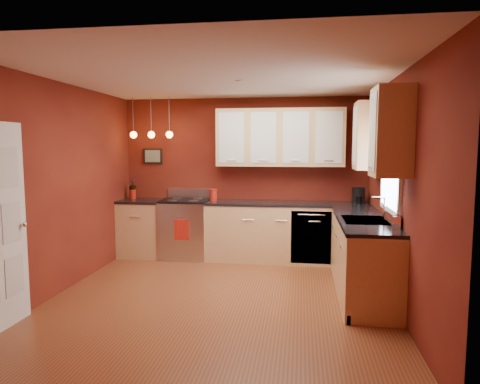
# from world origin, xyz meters

# --- Properties ---
(floor) EXTENTS (4.20, 4.20, 0.00)m
(floor) POSITION_xyz_m (0.00, 0.00, 0.00)
(floor) COLOR brown
(floor) RESTS_ON ground
(ceiling) EXTENTS (4.00, 4.20, 0.02)m
(ceiling) POSITION_xyz_m (0.00, 0.00, 2.60)
(ceiling) COLOR beige
(ceiling) RESTS_ON wall_back
(wall_back) EXTENTS (4.00, 0.02, 2.60)m
(wall_back) POSITION_xyz_m (0.00, 2.10, 1.30)
(wall_back) COLOR maroon
(wall_back) RESTS_ON floor
(wall_front) EXTENTS (4.00, 0.02, 2.60)m
(wall_front) POSITION_xyz_m (0.00, -2.10, 1.30)
(wall_front) COLOR maroon
(wall_front) RESTS_ON floor
(wall_left) EXTENTS (0.02, 4.20, 2.60)m
(wall_left) POSITION_xyz_m (-2.00, 0.00, 1.30)
(wall_left) COLOR maroon
(wall_left) RESTS_ON floor
(wall_right) EXTENTS (0.02, 4.20, 2.60)m
(wall_right) POSITION_xyz_m (2.00, 0.00, 1.30)
(wall_right) COLOR maroon
(wall_right) RESTS_ON floor
(base_cabinets_back_left) EXTENTS (0.70, 0.60, 0.90)m
(base_cabinets_back_left) POSITION_xyz_m (-1.65, 1.80, 0.45)
(base_cabinets_back_left) COLOR #DFAA78
(base_cabinets_back_left) RESTS_ON floor
(base_cabinets_back_right) EXTENTS (2.54, 0.60, 0.90)m
(base_cabinets_back_right) POSITION_xyz_m (0.73, 1.80, 0.45)
(base_cabinets_back_right) COLOR #DFAA78
(base_cabinets_back_right) RESTS_ON floor
(base_cabinets_right) EXTENTS (0.60, 2.10, 0.90)m
(base_cabinets_right) POSITION_xyz_m (1.70, 0.45, 0.45)
(base_cabinets_right) COLOR #DFAA78
(base_cabinets_right) RESTS_ON floor
(counter_back_left) EXTENTS (0.70, 0.62, 0.04)m
(counter_back_left) POSITION_xyz_m (-1.65, 1.80, 0.92)
(counter_back_left) COLOR black
(counter_back_left) RESTS_ON base_cabinets_back_left
(counter_back_right) EXTENTS (2.54, 0.62, 0.04)m
(counter_back_right) POSITION_xyz_m (0.73, 1.80, 0.92)
(counter_back_right) COLOR black
(counter_back_right) RESTS_ON base_cabinets_back_right
(counter_right) EXTENTS (0.62, 2.10, 0.04)m
(counter_right) POSITION_xyz_m (1.70, 0.45, 0.92)
(counter_right) COLOR black
(counter_right) RESTS_ON base_cabinets_right
(gas_range) EXTENTS (0.76, 0.64, 1.11)m
(gas_range) POSITION_xyz_m (-0.92, 1.80, 0.48)
(gas_range) COLOR silver
(gas_range) RESTS_ON floor
(dishwasher_front) EXTENTS (0.60, 0.02, 0.80)m
(dishwasher_front) POSITION_xyz_m (1.10, 1.51, 0.45)
(dishwasher_front) COLOR silver
(dishwasher_front) RESTS_ON base_cabinets_back_right
(sink) EXTENTS (0.50, 0.70, 0.33)m
(sink) POSITION_xyz_m (1.70, 0.30, 0.92)
(sink) COLOR gray
(sink) RESTS_ON counter_right
(window) EXTENTS (0.06, 1.02, 1.22)m
(window) POSITION_xyz_m (1.97, 0.30, 1.69)
(window) COLOR white
(window) RESTS_ON wall_right
(upper_cabinets_back) EXTENTS (2.00, 0.35, 0.90)m
(upper_cabinets_back) POSITION_xyz_m (0.60, 1.93, 1.95)
(upper_cabinets_back) COLOR #DFAA78
(upper_cabinets_back) RESTS_ON wall_back
(upper_cabinets_right) EXTENTS (0.35, 1.95, 0.90)m
(upper_cabinets_right) POSITION_xyz_m (1.82, 0.32, 1.95)
(upper_cabinets_right) COLOR #DFAA78
(upper_cabinets_right) RESTS_ON wall_right
(wall_picture) EXTENTS (0.32, 0.03, 0.26)m
(wall_picture) POSITION_xyz_m (-1.55, 2.08, 1.65)
(wall_picture) COLOR black
(wall_picture) RESTS_ON wall_back
(pendant_lights) EXTENTS (0.71, 0.11, 0.66)m
(pendant_lights) POSITION_xyz_m (-1.45, 1.75, 2.01)
(pendant_lights) COLOR gray
(pendant_lights) RESTS_ON ceiling
(red_canister) EXTENTS (0.13, 0.13, 0.19)m
(red_canister) POSITION_xyz_m (-0.45, 1.80, 1.04)
(red_canister) COLOR #B11D13
(red_canister) RESTS_ON counter_back_right
(red_vase) EXTENTS (0.10, 0.10, 0.16)m
(red_vase) POSITION_xyz_m (-1.84, 1.87, 1.02)
(red_vase) COLOR #B11D13
(red_vase) RESTS_ON counter_back_left
(flowers) EXTENTS (0.14, 0.14, 0.21)m
(flowers) POSITION_xyz_m (-1.84, 1.87, 1.18)
(flowers) COLOR #B11D13
(flowers) RESTS_ON red_vase
(coffee_maker) EXTENTS (0.18, 0.18, 0.25)m
(coffee_maker) POSITION_xyz_m (1.82, 1.82, 1.05)
(coffee_maker) COLOR black
(coffee_maker) RESTS_ON counter_back_right
(soap_pump) EXTENTS (0.12, 0.12, 0.21)m
(soap_pump) POSITION_xyz_m (1.95, -0.25, 1.04)
(soap_pump) COLOR white
(soap_pump) RESTS_ON counter_right
(dish_towel) EXTENTS (0.24, 0.02, 0.32)m
(dish_towel) POSITION_xyz_m (-0.89, 1.47, 0.52)
(dish_towel) COLOR #B11D13
(dish_towel) RESTS_ON gas_range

